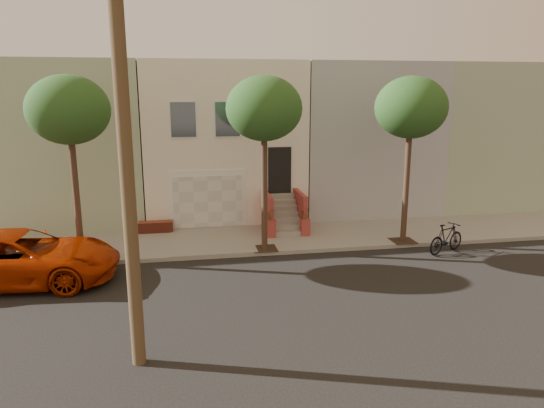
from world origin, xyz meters
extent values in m
plane|color=black|center=(0.00, 0.00, 0.00)|extent=(90.00, 90.00, 0.00)
cube|color=gray|center=(0.00, 5.35, 0.07)|extent=(40.00, 3.70, 0.15)
cube|color=beige|center=(0.00, 11.20, 3.65)|extent=(7.00, 8.00, 7.00)
cube|color=gray|center=(-6.80, 11.20, 3.65)|extent=(6.50, 8.00, 7.00)
cube|color=#92969A|center=(6.80, 11.20, 3.65)|extent=(6.50, 8.00, 7.00)
cube|color=gray|center=(13.30, 11.20, 3.65)|extent=(6.50, 8.00, 7.00)
cube|color=white|center=(-0.90, 7.22, 1.40)|extent=(3.20, 0.12, 2.50)
cube|color=silver|center=(-0.90, 7.16, 1.30)|extent=(2.90, 0.06, 2.20)
cube|color=gray|center=(-0.90, 5.35, 0.16)|extent=(3.20, 3.70, 0.02)
cube|color=brown|center=(-3.10, 6.90, 0.37)|extent=(1.40, 0.45, 0.44)
cube|color=black|center=(2.20, 7.17, 2.55)|extent=(1.00, 0.06, 2.00)
cube|color=#3F4751|center=(-1.80, 7.17, 4.75)|extent=(1.00, 0.06, 1.40)
cube|color=white|center=(-1.80, 7.19, 4.75)|extent=(1.15, 0.05, 1.55)
cube|color=#3F4751|center=(0.00, 7.17, 4.75)|extent=(1.00, 0.06, 1.40)
cube|color=white|center=(0.00, 7.19, 4.75)|extent=(1.15, 0.05, 1.55)
cube|color=#3F4751|center=(1.80, 7.17, 4.75)|extent=(1.00, 0.06, 1.40)
cube|color=white|center=(1.80, 7.19, 4.75)|extent=(1.15, 0.05, 1.55)
cube|color=gray|center=(2.20, 5.38, 0.25)|extent=(1.20, 0.28, 0.20)
cube|color=gray|center=(2.20, 5.66, 0.45)|extent=(1.20, 0.28, 0.20)
cube|color=gray|center=(2.20, 5.94, 0.65)|extent=(1.20, 0.28, 0.20)
cube|color=gray|center=(2.20, 6.22, 0.85)|extent=(1.20, 0.28, 0.20)
cube|color=gray|center=(2.20, 6.50, 1.05)|extent=(1.20, 0.28, 0.20)
cube|color=gray|center=(2.20, 6.78, 1.25)|extent=(1.20, 0.28, 0.20)
cube|color=gray|center=(2.20, 7.06, 1.45)|extent=(1.20, 0.28, 0.20)
cube|color=#993632|center=(1.50, 6.22, 0.95)|extent=(0.18, 1.96, 1.60)
cube|color=#993632|center=(2.90, 6.22, 0.95)|extent=(0.18, 1.96, 1.60)
cube|color=#993632|center=(1.50, 5.34, 0.50)|extent=(0.35, 0.35, 0.70)
imported|color=#254A1A|center=(1.50, 5.34, 1.07)|extent=(0.40, 0.35, 0.45)
cube|color=#993632|center=(2.90, 5.34, 0.50)|extent=(0.35, 0.35, 0.70)
imported|color=#254A1A|center=(2.90, 5.34, 1.07)|extent=(0.41, 0.35, 0.45)
cube|color=#2D2116|center=(-5.50, 3.90, 0.15)|extent=(0.90, 0.90, 0.02)
cylinder|color=#39231A|center=(-5.50, 3.90, 2.25)|extent=(0.22, 0.22, 4.20)
ellipsoid|color=#254A1A|center=(-5.50, 3.90, 5.30)|extent=(2.70, 2.57, 2.29)
cube|color=#2D2116|center=(1.00, 3.90, 0.15)|extent=(0.90, 0.90, 0.02)
cylinder|color=#39231A|center=(1.00, 3.90, 2.25)|extent=(0.22, 0.22, 4.20)
ellipsoid|color=#254A1A|center=(1.00, 3.90, 5.30)|extent=(2.70, 2.57, 2.29)
cube|color=#2D2116|center=(6.50, 3.90, 0.15)|extent=(0.90, 0.90, 0.02)
cylinder|color=#39231A|center=(6.50, 3.90, 2.25)|extent=(0.22, 0.22, 4.20)
ellipsoid|color=#254A1A|center=(6.50, 3.90, 5.30)|extent=(2.70, 2.57, 2.29)
cylinder|color=#44311F|center=(-3.00, -3.20, 5.00)|extent=(0.30, 0.30, 10.00)
imported|color=#A72501|center=(-7.01, 2.27, 0.83)|extent=(6.17, 3.16, 1.67)
imported|color=black|center=(7.65, 2.68, 0.57)|extent=(1.93, 1.28, 1.13)
camera|label=1|loc=(-1.85, -13.61, 5.96)|focal=32.90mm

